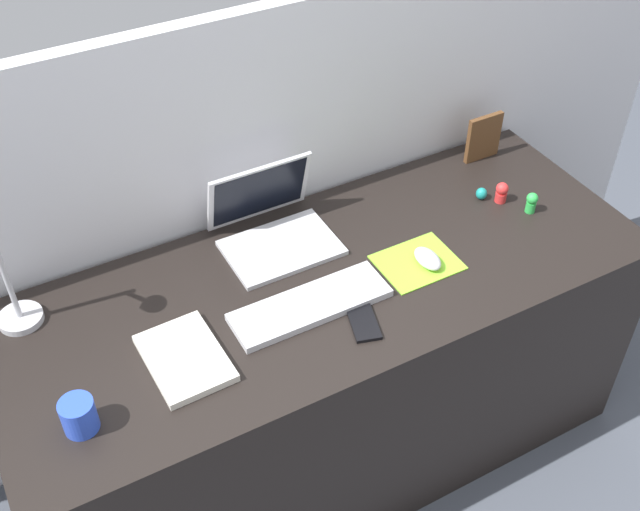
# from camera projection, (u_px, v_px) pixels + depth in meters

# --- Properties ---
(ground_plane) EXTENTS (6.00, 6.00, 0.00)m
(ground_plane) POSITION_uv_depth(u_px,v_px,m) (326.00, 445.00, 2.55)
(ground_plane) COLOR #474C56
(back_wall) EXTENTS (2.95, 0.05, 1.33)m
(back_wall) POSITION_uv_depth(u_px,v_px,m) (265.00, 220.00, 2.35)
(back_wall) COLOR silver
(back_wall) RESTS_ON ground_plane
(desk) EXTENTS (1.75, 0.68, 0.74)m
(desk) POSITION_uv_depth(u_px,v_px,m) (326.00, 371.00, 2.30)
(desk) COLOR black
(desk) RESTS_ON ground_plane
(laptop) EXTENTS (0.30, 0.27, 0.21)m
(laptop) POSITION_uv_depth(u_px,v_px,m) (271.00, 223.00, 2.15)
(laptop) COLOR silver
(laptop) RESTS_ON desk
(keyboard) EXTENTS (0.41, 0.13, 0.02)m
(keyboard) POSITION_uv_depth(u_px,v_px,m) (310.00, 305.00, 1.97)
(keyboard) COLOR silver
(keyboard) RESTS_ON desk
(mousepad) EXTENTS (0.21, 0.17, 0.00)m
(mousepad) POSITION_uv_depth(u_px,v_px,m) (417.00, 262.00, 2.10)
(mousepad) COLOR #8CDB33
(mousepad) RESTS_ON desk
(mouse) EXTENTS (0.06, 0.10, 0.03)m
(mouse) POSITION_uv_depth(u_px,v_px,m) (428.00, 259.00, 2.09)
(mouse) COLOR silver
(mouse) RESTS_ON mousepad
(cell_phone) EXTENTS (0.10, 0.14, 0.01)m
(cell_phone) POSITION_uv_depth(u_px,v_px,m) (363.00, 322.00, 1.94)
(cell_phone) COLOR black
(cell_phone) RESTS_ON desk
(desk_lamp) EXTENTS (0.11, 0.15, 0.40)m
(desk_lamp) POSITION_uv_depth(u_px,v_px,m) (4.00, 272.00, 1.80)
(desk_lamp) COLOR #B7B7BC
(desk_lamp) RESTS_ON desk
(notebook_pad) EXTENTS (0.18, 0.24, 0.02)m
(notebook_pad) POSITION_uv_depth(u_px,v_px,m) (185.00, 358.00, 1.84)
(notebook_pad) COLOR silver
(notebook_pad) RESTS_ON desk
(picture_frame) EXTENTS (0.12, 0.02, 0.15)m
(picture_frame) POSITION_uv_depth(u_px,v_px,m) (484.00, 137.00, 2.42)
(picture_frame) COLOR brown
(picture_frame) RESTS_ON desk
(coffee_mug) EXTENTS (0.08, 0.08, 0.08)m
(coffee_mug) POSITION_uv_depth(u_px,v_px,m) (79.00, 416.00, 1.68)
(coffee_mug) COLOR blue
(coffee_mug) RESTS_ON desk
(toy_figurine_teal) EXTENTS (0.03, 0.03, 0.04)m
(toy_figurine_teal) POSITION_uv_depth(u_px,v_px,m) (481.00, 194.00, 2.30)
(toy_figurine_teal) COLOR teal
(toy_figurine_teal) RESTS_ON desk
(toy_figurine_red) EXTENTS (0.04, 0.04, 0.06)m
(toy_figurine_red) POSITION_uv_depth(u_px,v_px,m) (502.00, 192.00, 2.28)
(toy_figurine_red) COLOR red
(toy_figurine_red) RESTS_ON desk
(toy_figurine_green) EXTENTS (0.03, 0.03, 0.06)m
(toy_figurine_green) POSITION_uv_depth(u_px,v_px,m) (532.00, 202.00, 2.25)
(toy_figurine_green) COLOR green
(toy_figurine_green) RESTS_ON desk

